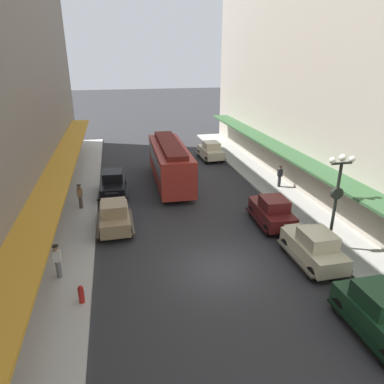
# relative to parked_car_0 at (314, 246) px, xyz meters

# --- Properties ---
(ground_plane) EXTENTS (200.00, 200.00, 0.00)m
(ground_plane) POSITION_rel_parked_car_0_xyz_m (-4.80, 0.45, -0.94)
(ground_plane) COLOR #2D2D30
(sidewalk_left) EXTENTS (3.00, 60.00, 0.15)m
(sidewalk_left) POSITION_rel_parked_car_0_xyz_m (-12.30, 0.45, -0.87)
(sidewalk_left) COLOR #B7B5AD
(sidewalk_left) RESTS_ON ground
(sidewalk_right) EXTENTS (3.00, 60.00, 0.15)m
(sidewalk_right) POSITION_rel_parked_car_0_xyz_m (2.70, 0.45, -0.87)
(sidewalk_right) COLOR #B7B5AD
(sidewalk_right) RESTS_ON ground
(parked_car_0) EXTENTS (2.15, 4.26, 1.84)m
(parked_car_0) POSITION_rel_parked_car_0_xyz_m (0.00, 0.00, 0.00)
(parked_car_0) COLOR beige
(parked_car_0) RESTS_ON ground
(parked_car_1) EXTENTS (2.16, 4.27, 1.84)m
(parked_car_1) POSITION_rel_parked_car_0_xyz_m (-0.15, -4.96, 0.00)
(parked_car_1) COLOR #193D23
(parked_car_1) RESTS_ON ground
(parked_car_2) EXTENTS (2.31, 4.32, 1.84)m
(parked_car_2) POSITION_rel_parked_car_0_xyz_m (-9.68, 11.51, 0.00)
(parked_car_2) COLOR black
(parked_car_2) RESTS_ON ground
(parked_car_3) EXTENTS (2.30, 4.32, 1.84)m
(parked_car_3) POSITION_rel_parked_car_0_xyz_m (-0.20, 4.47, 0.00)
(parked_car_3) COLOR #591919
(parked_car_3) RESTS_ON ground
(parked_car_4) EXTENTS (2.27, 4.31, 1.84)m
(parked_car_4) POSITION_rel_parked_car_0_xyz_m (-0.02, 19.39, 0.00)
(parked_car_4) COLOR beige
(parked_car_4) RESTS_ON ground
(parked_car_5) EXTENTS (2.19, 4.28, 1.84)m
(parked_car_5) POSITION_rel_parked_car_0_xyz_m (-9.66, 5.90, 0.00)
(parked_car_5) COLOR #997F5B
(parked_car_5) RESTS_ON ground
(streetcar) EXTENTS (2.70, 9.65, 3.46)m
(streetcar) POSITION_rel_parked_car_0_xyz_m (-5.12, 13.18, 0.96)
(streetcar) COLOR #A52D23
(streetcar) RESTS_ON ground
(lamp_post_with_clock) EXTENTS (1.42, 0.44, 5.16)m
(lamp_post_with_clock) POSITION_rel_parked_car_0_xyz_m (1.60, 1.05, 2.04)
(lamp_post_with_clock) COLOR black
(lamp_post_with_clock) RESTS_ON sidewalk_right
(fire_hydrant) EXTENTS (0.24, 0.24, 0.82)m
(fire_hydrant) POSITION_rel_parked_car_0_xyz_m (-11.15, -0.84, -0.38)
(fire_hydrant) COLOR #B21E19
(fire_hydrant) RESTS_ON sidewalk_left
(pedestrian_0) EXTENTS (0.36, 0.28, 1.67)m
(pedestrian_0) POSITION_rel_parked_car_0_xyz_m (-12.29, 1.25, 0.07)
(pedestrian_0) COLOR slate
(pedestrian_0) RESTS_ON sidewalk_left
(pedestrian_1) EXTENTS (0.36, 0.28, 1.67)m
(pedestrian_1) POSITION_rel_parked_car_0_xyz_m (-11.88, 9.29, 0.07)
(pedestrian_1) COLOR #4C4238
(pedestrian_1) RESTS_ON sidewalk_left
(pedestrian_3) EXTENTS (0.36, 0.28, 1.67)m
(pedestrian_3) POSITION_rel_parked_car_0_xyz_m (3.07, 10.24, 0.07)
(pedestrian_3) COLOR #2D2D33
(pedestrian_3) RESTS_ON sidewalk_right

